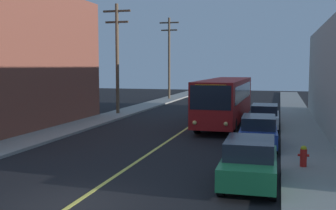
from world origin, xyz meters
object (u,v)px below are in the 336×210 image
(parked_car_green, at_px, (250,161))
(utility_pole_far, at_px, (169,54))
(parked_car_blue, at_px, (259,131))
(fire_hydrant, at_px, (303,156))
(utility_pole_mid, at_px, (117,53))
(city_bus, at_px, (225,99))
(parked_car_white, at_px, (265,116))

(parked_car_green, distance_m, utility_pole_far, 36.60)
(utility_pole_far, bearing_deg, parked_car_green, -70.37)
(parked_car_blue, xyz_separation_m, fire_hydrant, (1.95, -4.08, -0.26))
(utility_pole_far, bearing_deg, utility_pole_mid, -90.23)
(parked_car_green, relative_size, utility_pole_mid, 0.48)
(city_bus, distance_m, utility_pole_mid, 10.64)
(parked_car_white, relative_size, utility_pole_mid, 0.48)
(parked_car_white, bearing_deg, utility_pole_far, 120.04)
(city_bus, xyz_separation_m, parked_car_blue, (2.70, -7.82, -0.98))
(parked_car_green, relative_size, parked_car_blue, 0.99)
(utility_pole_mid, xyz_separation_m, utility_pole_far, (0.07, 16.35, 0.37))
(fire_hydrant, bearing_deg, city_bus, 111.35)
(city_bus, relative_size, parked_car_blue, 2.73)
(parked_car_green, distance_m, utility_pole_mid, 22.07)
(utility_pole_far, bearing_deg, parked_car_blue, -66.15)
(utility_pole_mid, bearing_deg, parked_car_green, -55.50)
(parked_car_white, relative_size, utility_pole_far, 0.45)
(utility_pole_far, bearing_deg, fire_hydrant, -65.93)
(utility_pole_mid, height_order, utility_pole_far, utility_pole_far)
(city_bus, height_order, parked_car_green, city_bus)
(utility_pole_far, distance_m, fire_hydrant, 34.94)
(parked_car_white, height_order, utility_pole_far, utility_pole_far)
(fire_hydrant, bearing_deg, parked_car_blue, 115.53)
(city_bus, relative_size, parked_car_green, 2.75)
(utility_pole_mid, height_order, fire_hydrant, utility_pole_mid)
(parked_car_blue, relative_size, fire_hydrant, 5.30)
(city_bus, xyz_separation_m, fire_hydrant, (4.65, -11.90, -1.23))
(city_bus, distance_m, parked_car_white, 3.28)
(city_bus, distance_m, utility_pole_far, 22.15)
(city_bus, bearing_deg, utility_pole_far, 115.66)
(parked_car_green, relative_size, parked_car_white, 1.00)
(city_bus, height_order, utility_pole_far, utility_pole_far)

